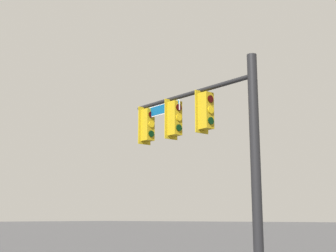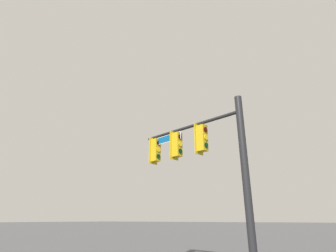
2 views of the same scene
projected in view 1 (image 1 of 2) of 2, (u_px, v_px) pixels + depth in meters
The scene contains 1 object.
signal_pole_near at pixel (206, 136), 13.76m from camera, with size 5.18×1.30×6.32m.
Camera 1 is at (-12.32, 4.13, 1.93)m, focal length 50.00 mm.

